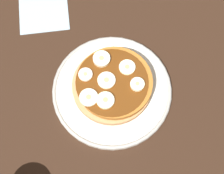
{
  "coord_description": "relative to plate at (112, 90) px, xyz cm",
  "views": [
    {
      "loc": [
        21.95,
        -9.64,
        66.22
      ],
      "look_at": [
        0.0,
        0.0,
        2.7
      ],
      "focal_mm": 54.67,
      "sensor_mm": 36.0,
      "label": 1
    }
  ],
  "objects": [
    {
      "name": "banana_slice_5",
      "position": [
        1.24,
        -5.33,
        4.96
      ],
      "size": [
        3.52,
        3.52,
        0.76
      ],
      "color": "beige",
      "rests_on": "pancake_stack"
    },
    {
      "name": "banana_slice_0",
      "position": [
        -0.6,
        -0.89,
        4.95
      ],
      "size": [
        3.47,
        3.47,
        0.73
      ],
      "color": "beige",
      "rests_on": "pancake_stack"
    },
    {
      "name": "banana_slice_1",
      "position": [
        -5.07,
        0.38,
        5.11
      ],
      "size": [
        3.39,
        3.39,
        1.05
      ],
      "color": "#F4E7BC",
      "rests_on": "pancake_stack"
    },
    {
      "name": "ground_plane",
      "position": [
        0.0,
        0.0,
        -2.29
      ],
      "size": [
        140.0,
        140.0,
        3.0
      ],
      "primitive_type": "cube",
      "color": "black"
    },
    {
      "name": "banana_slice_3",
      "position": [
        3.05,
        -2.68,
        5.04
      ],
      "size": [
        3.37,
        3.37,
        0.91
      ],
      "color": "#F9EFB9",
      "rests_on": "pancake_stack"
    },
    {
      "name": "banana_slice_4",
      "position": [
        2.57,
        4.12,
        5.1
      ],
      "size": [
        2.73,
        2.73,
        1.04
      ],
      "color": "#F9EEBC",
      "rests_on": "pancake_stack"
    },
    {
      "name": "banana_slice_6",
      "position": [
        -3.32,
        -4.11,
        4.97
      ],
      "size": [
        2.74,
        2.74,
        0.77
      ],
      "color": "#FBE5C1",
      "rests_on": "pancake_stack"
    },
    {
      "name": "napkin",
      "position": [
        -23.99,
        -6.39,
        -0.64
      ],
      "size": [
        13.65,
        13.65,
        0.3
      ],
      "primitive_type": "cube",
      "rotation": [
        0.0,
        0.0,
        -0.29
      ],
      "color": "#99B2BF",
      "rests_on": "ground_plane"
    },
    {
      "name": "plate",
      "position": [
        0.0,
        0.0,
        0.0
      ],
      "size": [
        24.44,
        24.44,
        1.46
      ],
      "color": "silver",
      "rests_on": "ground_plane"
    },
    {
      "name": "pancake_stack",
      "position": [
        -0.23,
        0.28,
        2.55
      ],
      "size": [
        16.02,
        16.08,
        4.35
      ],
      "color": "olive",
      "rests_on": "plate"
    },
    {
      "name": "banana_slice_2",
      "position": [
        -1.5,
        3.87,
        4.94
      ],
      "size": [
        3.19,
        3.19,
        0.7
      ],
      "color": "#FBF1BB",
      "rests_on": "pancake_stack"
    }
  ]
}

